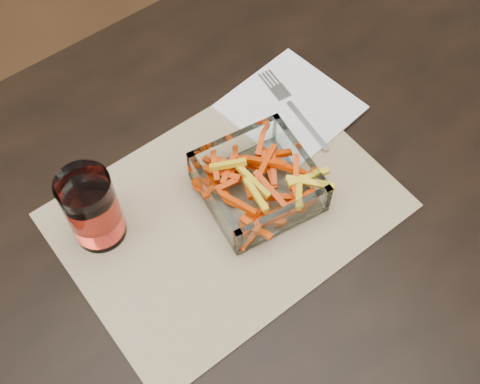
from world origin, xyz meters
The scene contains 6 objects.
dining_table centered at (0.00, 0.00, 0.66)m, with size 1.60×0.90×0.75m.
placemat centered at (-0.06, 0.03, 0.75)m, with size 0.45×0.33×0.00m, color tan.
glass_bowl centered at (-0.01, 0.03, 0.78)m, with size 0.17×0.17×0.06m.
tumbler centered at (-0.22, 0.11, 0.81)m, with size 0.07×0.07×0.12m.
napkin centered at (0.13, 0.12, 0.76)m, with size 0.17×0.17×0.00m, color white.
fork centered at (0.13, 0.11, 0.76)m, with size 0.04×0.18×0.00m.
Camera 1 is at (-0.30, -0.31, 1.49)m, focal length 45.00 mm.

